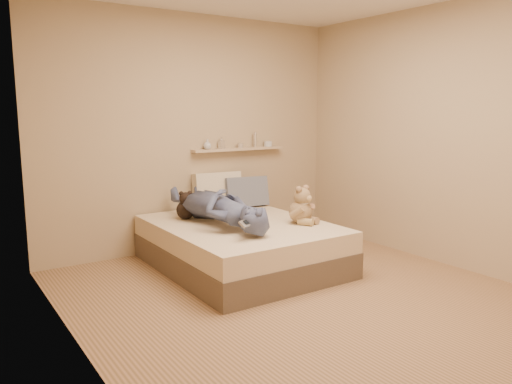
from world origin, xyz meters
TOP-DOWN VIEW (x-y plane):
  - room at (0.00, 0.00)m, footprint 3.80×3.80m
  - bed at (0.00, 0.93)m, footprint 1.50×1.90m
  - game_console at (-0.30, 0.34)m, footprint 0.18×0.14m
  - teddy_bear at (0.50, 0.58)m, footprint 0.30×0.31m
  - dark_plush at (-0.37, 1.39)m, footprint 0.19×0.19m
  - pillow_cream at (0.21, 1.76)m, footprint 0.57×0.28m
  - pillow_grey at (0.51, 1.62)m, footprint 0.53×0.29m
  - person at (-0.20, 1.01)m, footprint 0.55×1.50m
  - wall_shelf at (0.55, 1.84)m, footprint 1.20×0.12m
  - shelf_bottles at (0.48, 1.84)m, footprint 0.95×0.11m

SIDE VIEW (x-z plane):
  - bed at x=0.00m, z-range 0.00..0.45m
  - dark_plush at x=-0.37m, z-range 0.43..0.72m
  - game_console at x=-0.30m, z-range 0.57..0.63m
  - teddy_bear at x=0.50m, z-range 0.42..0.80m
  - pillow_grey at x=0.51m, z-range 0.44..0.80m
  - person at x=-0.20m, z-range 0.45..0.81m
  - pillow_cream at x=0.21m, z-range 0.44..0.86m
  - wall_shelf at x=0.55m, z-range 1.09..1.11m
  - shelf_bottles at x=0.48m, z-range 1.08..1.26m
  - room at x=0.00m, z-range -0.60..3.20m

